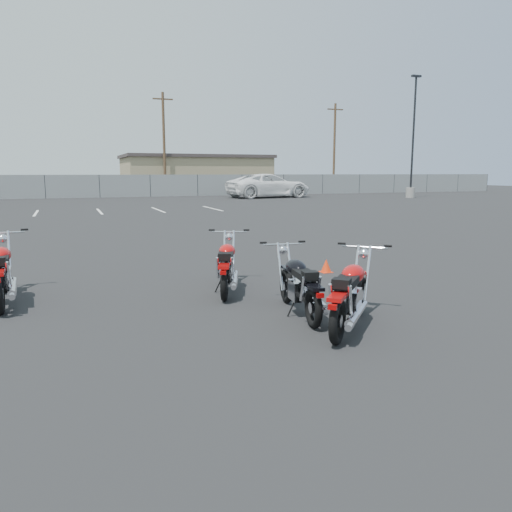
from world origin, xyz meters
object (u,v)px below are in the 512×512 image
object	(u,v)px
motorcycle_front_red	(2,273)
motorcycle_third_red	(227,266)
white_van	(269,179)
motorcycle_rear_red	(350,294)
motorcycle_second_black	(300,285)

from	to	relation	value
motorcycle_front_red	motorcycle_third_red	size ratio (longest dim) A/B	1.10
motorcycle_front_red	motorcycle_third_red	xyz separation A→B (m)	(3.44, -0.51, -0.04)
white_van	motorcycle_front_red	bearing A→B (deg)	144.49
motorcycle_front_red	motorcycle_rear_red	size ratio (longest dim) A/B	1.23
motorcycle_second_black	motorcycle_third_red	size ratio (longest dim) A/B	0.98
motorcycle_second_black	white_van	world-z (taller)	white_van
motorcycle_front_red	white_van	size ratio (longest dim) A/B	0.27
motorcycle_front_red	motorcycle_second_black	size ratio (longest dim) A/B	1.12
motorcycle_second_black	motorcycle_rear_red	size ratio (longest dim) A/B	1.10
motorcycle_second_black	motorcycle_rear_red	world-z (taller)	motorcycle_rear_red
motorcycle_rear_red	motorcycle_front_red	bearing A→B (deg)	145.12
motorcycle_third_red	motorcycle_rear_red	world-z (taller)	motorcycle_rear_red
motorcycle_second_black	motorcycle_third_red	xyz separation A→B (m)	(-0.53, 1.68, 0.01)
motorcycle_third_red	motorcycle_rear_red	distance (m)	2.63
motorcycle_third_red	motorcycle_second_black	bearing A→B (deg)	-72.54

